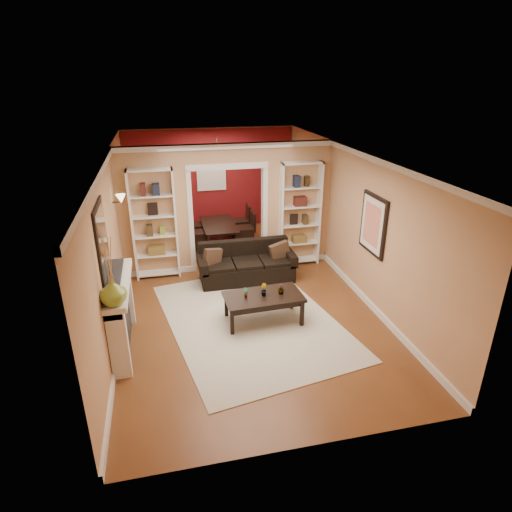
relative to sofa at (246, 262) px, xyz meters
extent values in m
plane|color=brown|center=(-0.24, -0.45, -0.39)|extent=(8.00, 8.00, 0.00)
plane|color=white|center=(-0.24, -0.45, 2.31)|extent=(8.00, 8.00, 0.00)
plane|color=tan|center=(-0.24, 3.55, 0.96)|extent=(8.00, 0.00, 8.00)
plane|color=tan|center=(-0.24, -4.45, 0.96)|extent=(8.00, 0.00, 8.00)
plane|color=tan|center=(-2.49, -0.45, 0.96)|extent=(0.00, 8.00, 8.00)
plane|color=tan|center=(2.01, -0.45, 0.96)|extent=(0.00, 8.00, 8.00)
cube|color=tan|center=(-0.24, 0.75, 0.96)|extent=(4.50, 0.15, 2.70)
cube|color=maroon|center=(-0.24, 3.52, 0.93)|extent=(4.44, 0.04, 2.64)
cube|color=#8CA5CC|center=(-0.24, 3.48, 1.16)|extent=(0.78, 0.03, 0.98)
cube|color=beige|center=(-0.26, -1.60, -0.38)|extent=(3.34, 4.21, 0.01)
cube|color=black|center=(0.00, 0.00, 0.00)|extent=(1.99, 0.86, 0.78)
cube|color=brown|center=(-0.70, -0.02, 0.19)|extent=(0.40, 0.28, 0.39)
cube|color=brown|center=(0.70, -0.02, 0.20)|extent=(0.42, 0.20, 0.41)
cube|color=black|center=(-0.05, -1.67, -0.14)|extent=(1.36, 0.79, 0.50)
imported|color=#336626|center=(-0.36, -1.67, 0.21)|extent=(0.12, 0.11, 0.18)
imported|color=#336626|center=(-0.05, -1.67, 0.22)|extent=(0.11, 0.13, 0.22)
imported|color=#336626|center=(0.26, -1.67, 0.21)|extent=(0.15, 0.15, 0.20)
cube|color=white|center=(-1.79, 0.58, 0.76)|extent=(0.90, 0.30, 2.30)
cube|color=white|center=(1.31, 0.58, 0.76)|extent=(0.90, 0.30, 2.30)
cube|color=white|center=(-2.33, -1.95, 0.19)|extent=(0.32, 1.70, 1.16)
imported|color=olive|center=(-2.33, -2.65, 0.96)|extent=(0.41, 0.41, 0.37)
cube|color=silver|center=(-2.47, -1.95, 1.41)|extent=(0.03, 0.95, 1.10)
cube|color=#FFE0A5|center=(-2.39, 0.10, 1.44)|extent=(0.18, 0.18, 0.22)
cube|color=black|center=(1.97, -1.45, 1.16)|extent=(0.04, 0.85, 1.05)
imported|color=black|center=(-0.23, 2.21, -0.13)|extent=(1.47, 0.82, 0.52)
cube|color=black|center=(-0.78, 1.91, 0.04)|extent=(0.47, 0.47, 0.85)
cube|color=black|center=(0.32, 1.91, 0.06)|extent=(0.54, 0.54, 0.89)
cube|color=black|center=(-0.78, 2.51, 0.03)|extent=(0.42, 0.42, 0.84)
cube|color=black|center=(0.32, 2.51, 0.06)|extent=(0.52, 0.52, 0.90)
cube|color=#3B2F1B|center=(-0.24, 2.25, 1.63)|extent=(0.50, 0.50, 0.30)
camera|label=1|loc=(-1.60, -7.92, 3.58)|focal=30.00mm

